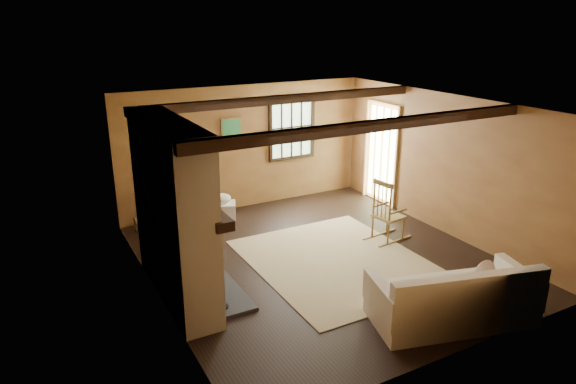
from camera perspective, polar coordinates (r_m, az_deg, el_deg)
ground at (r=8.11m, az=3.51°, el=-7.45°), size 5.50×5.50×0.00m
room_envelope at (r=7.85m, az=4.13°, el=4.40°), size 5.02×5.52×2.44m
fireplace at (r=6.83m, az=-12.41°, el=-2.93°), size 1.02×2.30×2.40m
rug at (r=8.05m, az=5.48°, el=-7.67°), size 2.50×3.00×0.01m
rocking_chair at (r=8.77m, az=10.96°, el=-2.48°), size 0.82×0.50×1.07m
sofa at (r=6.74m, az=17.98°, el=-11.46°), size 2.16×1.37×0.81m
firewood_pile at (r=9.46m, az=-14.45°, el=-3.16°), size 0.75×0.14×0.27m
laundry_basket at (r=9.70m, az=-7.34°, el=-2.06°), size 0.61×0.54×0.30m
basket_pillow at (r=9.62m, az=-7.40°, el=-0.73°), size 0.36×0.29×0.18m
armchair at (r=9.08m, az=-10.82°, el=-2.24°), size 1.12×1.11×0.74m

